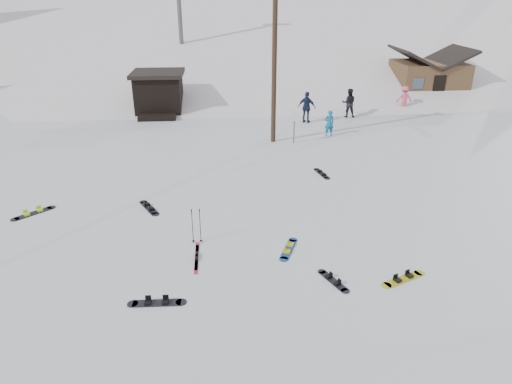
{
  "coord_description": "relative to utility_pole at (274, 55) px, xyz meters",
  "views": [
    {
      "loc": [
        -0.8,
        -10.25,
        7.92
      ],
      "look_at": [
        0.29,
        4.11,
        1.4
      ],
      "focal_mm": 32.0,
      "sensor_mm": 36.0,
      "label": 1
    }
  ],
  "objects": [
    {
      "name": "board_scatter_c",
      "position": [
        -10.09,
        -8.16,
        -4.65
      ],
      "size": [
        1.33,
        1.24,
        0.12
      ],
      "rotation": [
        0.0,
        0.0,
        0.74
      ],
      "color": "black",
      "rests_on": "ground"
    },
    {
      "name": "trail_sign",
      "position": [
        1.1,
        -0.42,
        -3.41
      ],
      "size": [
        0.5,
        0.09,
        1.85
      ],
      "color": "#595B60",
      "rests_on": "ground"
    },
    {
      "name": "ski_slope",
      "position": [
        -2.0,
        41.0,
        -16.68
      ],
      "size": [
        60.0,
        85.24,
        65.97
      ],
      "primitive_type": "cube",
      "rotation": [
        0.31,
        0.0,
        0.0
      ],
      "color": "white",
      "rests_on": "ground"
    },
    {
      "name": "ground",
      "position": [
        -2.0,
        -14.0,
        -4.68
      ],
      "size": [
        200.0,
        200.0,
        0.0
      ],
      "primitive_type": "plane",
      "color": "silver",
      "rests_on": "ground"
    },
    {
      "name": "skier_dark",
      "position": [
        5.51,
        4.81,
        -3.75
      ],
      "size": [
        1.02,
        0.86,
        1.87
      ],
      "primitive_type": "imported",
      "rotation": [
        0.0,
        0.0,
        2.96
      ],
      "color": "black",
      "rests_on": "ground"
    },
    {
      "name": "board_scatter_d",
      "position": [
        0.31,
        -13.34,
        -4.66
      ],
      "size": [
        0.72,
        1.25,
        0.09
      ],
      "rotation": [
        0.0,
        0.0,
        -1.13
      ],
      "color": "black",
      "rests_on": "ground"
    },
    {
      "name": "skier_navy",
      "position": [
        2.52,
        3.67,
        -3.71
      ],
      "size": [
        1.23,
        0.95,
        1.95
      ],
      "primitive_type": "imported",
      "rotation": [
        0.0,
        0.0,
        2.66
      ],
      "color": "#18223C",
      "rests_on": "ground"
    },
    {
      "name": "ridge_right",
      "position": [
        36.0,
        36.0,
        -15.68
      ],
      "size": [
        45.66,
        93.98,
        54.59
      ],
      "primitive_type": "cube",
      "rotation": [
        0.21,
        -0.05,
        -0.12
      ],
      "color": "silver",
      "rests_on": "ground"
    },
    {
      "name": "treeline_crest",
      "position": [
        -2.0,
        72.0,
        -4.68
      ],
      "size": [
        50.0,
        6.0,
        10.0
      ],
      "primitive_type": null,
      "color": "black",
      "rests_on": "ski_slope"
    },
    {
      "name": "board_scatter_a",
      "position": [
        -4.74,
        -13.98,
        -4.65
      ],
      "size": [
        1.62,
        0.33,
        0.11
      ],
      "rotation": [
        0.0,
        0.0,
        -0.02
      ],
      "color": "black",
      "rests_on": "ground"
    },
    {
      "name": "skier_pink",
      "position": [
        9.76,
        6.15,
        -3.83
      ],
      "size": [
        1.13,
        0.69,
        1.7
      ],
      "primitive_type": "imported",
      "rotation": [
        0.0,
        0.0,
        3.09
      ],
      "color": "#E35069",
      "rests_on": "ground"
    },
    {
      "name": "lift_hut",
      "position": [
        -7.0,
        6.94,
        -3.32
      ],
      "size": [
        3.4,
        4.1,
        2.75
      ],
      "color": "black",
      "rests_on": "ground"
    },
    {
      "name": "skier_teal",
      "position": [
        3.31,
        0.76,
        -3.93
      ],
      "size": [
        0.57,
        0.4,
        1.5
      ],
      "primitive_type": "imported",
      "rotation": [
        0.0,
        0.0,
        3.22
      ],
      "color": "#0E6690",
      "rests_on": "ground"
    },
    {
      "name": "board_scatter_b",
      "position": [
        -5.75,
        -8.03,
        -4.65
      ],
      "size": [
        0.92,
        1.43,
        0.11
      ],
      "rotation": [
        0.0,
        0.0,
        2.07
      ],
      "color": "black",
      "rests_on": "ground"
    },
    {
      "name": "board_scatter_e",
      "position": [
        2.39,
        -13.4,
        -4.65
      ],
      "size": [
        1.51,
        0.84,
        0.11
      ],
      "rotation": [
        0.0,
        0.0,
        0.42
      ],
      "color": "yellow",
      "rests_on": "ground"
    },
    {
      "name": "cabin",
      "position": [
        13.0,
        10.0,
        -3.2
      ],
      "size": [
        5.39,
        4.4,
        3.77
      ],
      "color": "brown",
      "rests_on": "ground"
    },
    {
      "name": "hero_snowboard",
      "position": [
        -0.75,
        -11.48,
        -4.65
      ],
      "size": [
        0.77,
        1.47,
        0.11
      ],
      "rotation": [
        0.0,
        0.0,
        1.19
      ],
      "color": "navy",
      "rests_on": "ground"
    },
    {
      "name": "hero_skis",
      "position": [
        -3.75,
        -11.75,
        -4.65
      ],
      "size": [
        0.13,
        1.85,
        0.1
      ],
      "rotation": [
        0.0,
        0.0,
        0.01
      ],
      "color": "red",
      "rests_on": "ground"
    },
    {
      "name": "utility_pole",
      "position": [
        0.0,
        0.0,
        0.0
      ],
      "size": [
        2.0,
        0.26,
        9.0
      ],
      "color": "#3A2819",
      "rests_on": "ground"
    },
    {
      "name": "board_scatter_f",
      "position": [
        1.71,
        -5.02,
        -4.65
      ],
      "size": [
        0.54,
        1.42,
        0.1
      ],
      "rotation": [
        0.0,
        0.0,
        1.8
      ],
      "color": "black",
      "rests_on": "ground"
    },
    {
      "name": "ski_poles",
      "position": [
        -3.77,
        -10.79,
        -4.03
      ],
      "size": [
        0.35,
        0.09,
        1.26
      ],
      "color": "black",
      "rests_on": "ground"
    }
  ]
}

